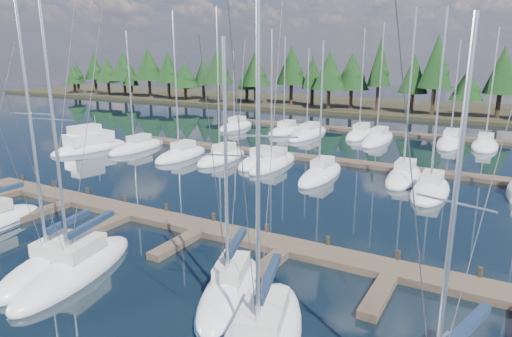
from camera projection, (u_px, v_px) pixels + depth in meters
The scene contains 10 objects.
ground at pixel (285, 185), 39.65m from camera, with size 260.00×260.00×0.00m, color black.
far_shore at pixel (416, 109), 90.32m from camera, with size 220.00×30.00×0.60m, color #2D2A19.
main_dock at pixel (199, 231), 28.91m from camera, with size 44.00×6.13×0.90m.
back_docks at pixel (354, 144), 56.16m from camera, with size 50.00×21.80×0.40m.
front_sailboat_2 at pixel (55, 264), 24.21m from camera, with size 3.98×8.14×15.24m.
front_sailboat_3 at pixel (76, 269), 23.70m from camera, with size 4.31×9.17×14.87m.
front_sailboat_4 at pixel (230, 291), 21.52m from camera, with size 4.77×8.15×12.66m.
back_sailboat_rows at pixel (345, 151), 51.99m from camera, with size 46.43×33.34×16.40m.
motor_yacht_left at pixel (89, 145), 53.80m from camera, with size 4.63×10.15×4.90m.
tree_line at pixel (414, 75), 79.82m from camera, with size 182.77×12.02×13.59m.
Camera 1 is at (16.33, -4.46, 11.26)m, focal length 32.00 mm.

